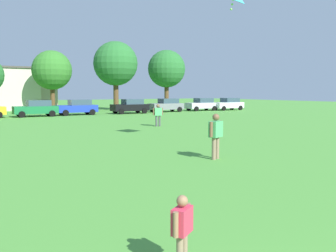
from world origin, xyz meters
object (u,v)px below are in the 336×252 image
(parked_car_blue_4, at_px, (78,107))
(parked_car_gray_6, at_px, (167,105))
(adult_bystander, at_px, (216,132))
(tree_far_right, at_px, (167,69))
(child_kite_flyer, at_px, (182,226))
(parked_car_black_5, at_px, (131,106))
(parked_car_silver_7, at_px, (202,104))
(bystander_near_trees, at_px, (158,113))
(parked_car_white_8, at_px, (228,104))
(tree_center_right, at_px, (52,70))
(tree_right, at_px, (116,64))
(parked_car_green_3, at_px, (36,108))

(parked_car_blue_4, distance_m, parked_car_gray_6, 11.48)
(adult_bystander, distance_m, tree_far_right, 42.34)
(child_kite_flyer, xyz_separation_m, parked_car_black_5, (15.08, 34.79, 0.20))
(parked_car_blue_4, height_order, parked_car_silver_7, same)
(child_kite_flyer, xyz_separation_m, tree_far_right, (25.30, 43.96, 5.29))
(adult_bystander, distance_m, bystander_near_trees, 13.39)
(parked_car_white_8, height_order, tree_center_right, tree_center_right)
(child_kite_flyer, xyz_separation_m, tree_right, (16.44, 42.51, 5.65))
(parked_car_black_5, bearing_deg, tree_right, -100.01)
(child_kite_flyer, relative_size, adult_bystander, 0.63)
(parked_car_green_3, distance_m, parked_car_blue_4, 4.41)
(parked_car_green_3, bearing_deg, tree_far_right, -156.36)
(bystander_near_trees, distance_m, parked_car_gray_6, 19.11)
(adult_bystander, xyz_separation_m, parked_car_black_5, (9.28, 28.10, -0.18))
(parked_car_white_8, distance_m, tree_far_right, 11.35)
(parked_car_gray_6, bearing_deg, tree_right, -60.56)
(bystander_near_trees, xyz_separation_m, tree_right, (6.21, 23.19, 5.33))
(tree_right, bearing_deg, parked_car_black_5, -100.01)
(parked_car_green_3, height_order, tree_center_right, tree_center_right)
(parked_car_green_3, bearing_deg, parked_car_silver_7, -177.85)
(parked_car_white_8, bearing_deg, tree_center_right, -21.15)
(adult_bystander, bearing_deg, parked_car_gray_6, 40.20)
(parked_car_blue_4, bearing_deg, tree_far_right, -151.92)
(tree_center_right, bearing_deg, parked_car_white_8, -21.15)
(parked_car_blue_4, bearing_deg, parked_car_gray_6, -178.52)
(bystander_near_trees, relative_size, tree_right, 0.18)
(parked_car_blue_4, relative_size, parked_car_white_8, 1.00)
(parked_car_black_5, distance_m, tree_right, 9.55)
(tree_center_right, height_order, tree_far_right, tree_far_right)
(parked_car_green_3, relative_size, parked_car_gray_6, 1.00)
(parked_car_black_5, height_order, tree_center_right, tree_center_right)
(child_kite_flyer, distance_m, parked_car_black_5, 37.92)
(parked_car_green_3, relative_size, parked_car_black_5, 1.00)
(parked_car_white_8, bearing_deg, adult_bystander, 49.49)
(parked_car_white_8, bearing_deg, parked_car_silver_7, -10.45)
(tree_far_right, bearing_deg, parked_car_silver_7, -85.28)
(parked_car_green_3, distance_m, tree_center_right, 10.22)
(parked_car_gray_6, relative_size, tree_center_right, 0.56)
(adult_bystander, distance_m, parked_car_blue_4, 28.70)
(adult_bystander, relative_size, tree_center_right, 0.23)
(bystander_near_trees, relative_size, tree_center_right, 0.21)
(tree_center_right, distance_m, tree_far_right, 17.17)
(parked_car_green_3, relative_size, parked_car_silver_7, 1.00)
(bystander_near_trees, relative_size, parked_car_white_8, 0.38)
(parked_car_blue_4, relative_size, tree_center_right, 0.56)
(parked_car_black_5, height_order, parked_car_white_8, same)
(parked_car_silver_7, height_order, tree_far_right, tree_far_right)
(parked_car_blue_4, xyz_separation_m, parked_car_white_8, (21.02, -0.28, 0.00))
(child_kite_flyer, bearing_deg, tree_right, 35.00)
(adult_bystander, distance_m, parked_car_gray_6, 32.31)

